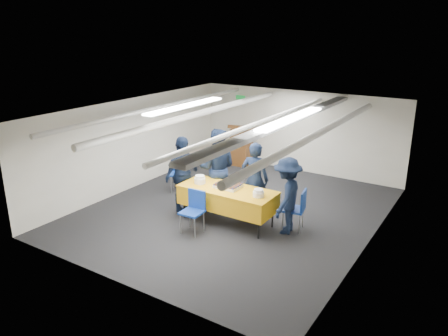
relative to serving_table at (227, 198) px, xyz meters
The scene contains 14 objects.
ground 0.84m from the serving_table, 108.75° to the left, with size 7.00×7.00×0.00m, color black.
room_shell 1.61m from the serving_table, 96.24° to the left, with size 6.00×7.00×2.30m.
serving_table is the anchor object (origin of this frame).
sheet_cake 0.26m from the serving_table, 108.40° to the left, with size 0.53×0.41×0.09m.
plate_stack_left 0.73m from the serving_table, behind, with size 0.24×0.24×0.18m.
plate_stack_right 0.81m from the serving_table, ahead, with size 0.23×0.23×0.16m.
podium 4.07m from the serving_table, 116.33° to the left, with size 0.62×0.53×1.25m.
chair_near 0.79m from the serving_table, 115.10° to the right, with size 0.44×0.44×0.87m.
chair_right 1.47m from the serving_table, 17.80° to the left, with size 0.49×0.49×0.87m.
chair_left 2.31m from the serving_table, 153.93° to the left, with size 0.57×0.57×0.87m.
sailor_a 0.76m from the serving_table, 65.62° to the left, with size 0.61×0.40×1.66m, color black.
sailor_b 1.01m from the serving_table, 136.97° to the left, with size 0.89×0.69×1.83m, color black.
sailor_c 1.23m from the serving_table, behind, with size 1.01×0.42×1.73m, color black.
sailor_d 1.28m from the serving_table, 12.04° to the left, with size 1.01×0.58×1.57m, color black.
Camera 1 is at (4.73, -7.80, 4.00)m, focal length 35.00 mm.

